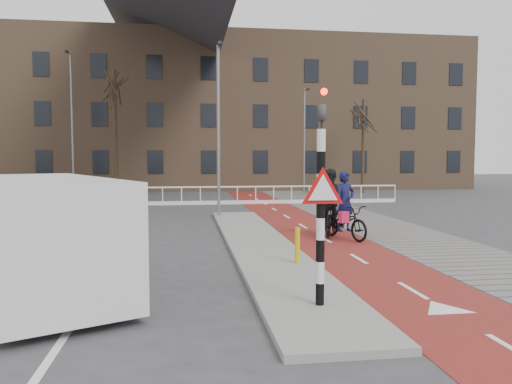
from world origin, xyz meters
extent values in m
plane|color=#38383A|center=(0.00, 0.00, 0.00)|extent=(120.00, 120.00, 0.00)
cube|color=maroon|center=(1.50, 10.00, 0.01)|extent=(2.50, 60.00, 0.01)
cube|color=slate|center=(4.30, 10.00, 0.01)|extent=(3.00, 60.00, 0.01)
cube|color=gray|center=(-0.70, 4.00, 0.06)|extent=(1.80, 16.00, 0.12)
cylinder|color=black|center=(-0.60, -2.00, 1.56)|extent=(0.14, 0.14, 2.88)
imported|color=black|center=(-0.60, -2.00, 3.40)|extent=(0.13, 0.16, 0.80)
cylinder|color=#FF0C05|center=(-0.60, -2.14, 3.58)|extent=(0.11, 0.02, 0.11)
cylinder|color=gold|center=(-0.24, 1.26, 0.53)|extent=(0.12, 0.12, 0.82)
imported|color=black|center=(2.11, 4.98, 0.54)|extent=(1.40, 2.15, 1.07)
imported|color=#11133A|center=(2.11, 4.98, 1.18)|extent=(0.79, 0.66, 1.86)
cube|color=#CB1C46|center=(1.91, 4.47, 0.76)|extent=(0.33, 0.27, 0.34)
imported|color=black|center=(1.85, 5.57, 0.62)|extent=(1.38, 2.10, 1.23)
imported|color=black|center=(1.85, 5.57, 1.21)|extent=(1.16, 1.05, 1.93)
cube|color=silver|center=(-5.33, -0.46, 1.16)|extent=(3.99, 5.44, 2.02)
cube|color=green|center=(-4.31, -0.46, 1.06)|extent=(1.40, 2.94, 0.55)
cylinder|color=black|center=(-5.37, -2.39, 0.35)|extent=(0.53, 0.75, 0.71)
cylinder|color=black|center=(-3.82, -1.65, 0.35)|extent=(0.53, 0.75, 0.71)
cylinder|color=black|center=(-5.29, 1.46, 0.35)|extent=(0.53, 0.75, 0.71)
cube|color=silver|center=(-5.00, 17.00, 0.95)|extent=(28.00, 0.08, 0.08)
cube|color=silver|center=(-5.00, 17.00, 0.10)|extent=(28.00, 0.10, 0.20)
cube|color=#7F6047|center=(-3.00, 32.00, 6.00)|extent=(46.00, 10.00, 12.00)
cylinder|color=black|center=(-7.12, 22.51, 3.99)|extent=(0.26, 0.26, 7.99)
cylinder|color=black|center=(9.68, 24.12, 3.30)|extent=(0.22, 0.22, 6.60)
cylinder|color=slate|center=(-1.40, 11.01, 3.57)|extent=(0.12, 0.12, 7.15)
cylinder|color=slate|center=(-9.65, 22.25, 4.45)|extent=(0.12, 0.12, 8.91)
cylinder|color=slate|center=(5.04, 22.56, 3.52)|extent=(0.12, 0.12, 7.04)
camera|label=1|loc=(-2.77, -9.85, 2.55)|focal=35.00mm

